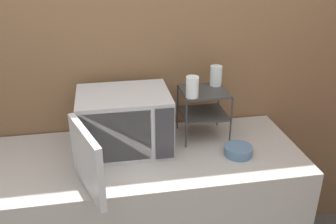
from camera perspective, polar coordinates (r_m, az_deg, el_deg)
wall_back at (r=2.22m, az=-6.46°, el=6.99°), size 8.00×0.06×2.60m
counter at (r=2.30m, az=-4.65°, el=-16.42°), size 1.81×0.69×0.92m
microwave at (r=2.01m, az=-6.93°, el=-1.68°), size 0.51×0.74×0.32m
dish_rack at (r=2.13m, az=5.46°, el=1.31°), size 0.26×0.24×0.29m
glass_front_left at (r=1.99m, az=3.71°, el=3.84°), size 0.07×0.07×0.11m
glass_back_right at (r=2.17m, az=7.32°, el=5.50°), size 0.07×0.07×0.11m
bowl at (r=2.05m, az=10.66°, el=-5.84°), size 0.15×0.15×0.05m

